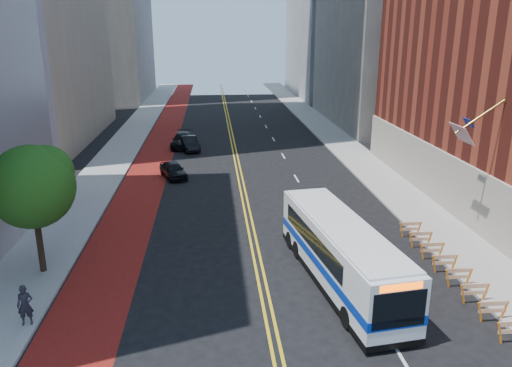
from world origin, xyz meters
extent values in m
plane|color=black|center=(0.00, 0.00, 0.00)|extent=(160.00, 160.00, 0.00)
cube|color=gray|center=(-12.00, 30.00, 0.07)|extent=(4.00, 140.00, 0.15)
cube|color=gray|center=(12.00, 30.00, 0.07)|extent=(4.00, 140.00, 0.15)
cube|color=#5F120D|center=(-8.10, 30.00, 0.00)|extent=(3.60, 140.00, 0.01)
cube|color=gold|center=(-0.18, 30.00, 0.00)|extent=(0.14, 140.00, 0.01)
cube|color=gold|center=(0.18, 30.00, 0.00)|extent=(0.14, 140.00, 0.01)
cube|color=silver|center=(4.80, -2.00, 0.01)|extent=(0.14, 2.20, 0.01)
cube|color=silver|center=(4.80, 6.00, 0.01)|extent=(0.14, 2.20, 0.01)
cube|color=silver|center=(4.80, 14.00, 0.01)|extent=(0.14, 2.20, 0.01)
cube|color=silver|center=(4.80, 22.00, 0.01)|extent=(0.14, 2.20, 0.01)
cube|color=silver|center=(4.80, 30.00, 0.01)|extent=(0.14, 2.20, 0.01)
cube|color=silver|center=(4.80, 38.00, 0.01)|extent=(0.14, 2.20, 0.01)
cube|color=silver|center=(4.80, 46.00, 0.01)|extent=(0.14, 2.20, 0.01)
cube|color=silver|center=(4.80, 54.00, 0.01)|extent=(0.14, 2.20, 0.01)
cube|color=silver|center=(4.80, 62.00, 0.01)|extent=(0.14, 2.20, 0.01)
cube|color=silver|center=(4.80, 70.00, 0.01)|extent=(0.14, 2.20, 0.01)
cube|color=silver|center=(4.80, 78.00, 0.01)|extent=(0.14, 2.20, 0.01)
cube|color=silver|center=(4.80, 86.00, 0.01)|extent=(0.14, 2.20, 0.01)
cube|color=#9E9384|center=(14.05, 12.00, 2.00)|extent=(0.50, 36.00, 4.00)
cube|color=black|center=(14.15, 6.00, 1.10)|extent=(0.35, 2.80, 2.20)
cube|color=black|center=(14.15, 13.00, 1.10)|extent=(0.35, 2.80, 2.20)
cube|color=black|center=(14.15, 20.00, 1.10)|extent=(0.35, 2.80, 2.20)
cube|color=#A57F33|center=(14.05, 8.00, 8.50)|extent=(0.25, 0.25, 0.25)
cylinder|color=#A57F33|center=(12.70, 8.00, 7.60)|extent=(2.85, 0.12, 2.05)
cube|color=#B21419|center=(11.70, 8.00, 6.60)|extent=(0.75, 1.90, 1.05)
cube|color=navy|center=(12.25, 8.45, 7.15)|extent=(0.39, 0.85, 0.52)
cube|color=orange|center=(9.05, -2.00, 0.50)|extent=(0.32, 0.06, 0.99)
cube|color=orange|center=(9.05, -0.45, 0.50)|extent=(0.32, 0.06, 0.99)
cube|color=orange|center=(10.15, -0.45, 0.50)|extent=(0.32, 0.06, 0.99)
cube|color=orange|center=(9.60, -0.45, 0.90)|extent=(1.25, 0.05, 0.22)
cube|color=orange|center=(9.60, -0.45, 0.55)|extent=(1.25, 0.05, 0.18)
cube|color=orange|center=(9.05, 1.10, 0.50)|extent=(0.32, 0.06, 0.99)
cube|color=orange|center=(10.15, 1.10, 0.50)|extent=(0.32, 0.06, 0.99)
cube|color=orange|center=(9.60, 1.10, 0.90)|extent=(1.25, 0.05, 0.22)
cube|color=orange|center=(9.60, 1.10, 0.55)|extent=(1.25, 0.05, 0.18)
cube|color=orange|center=(9.05, 2.65, 0.50)|extent=(0.32, 0.06, 0.99)
cube|color=orange|center=(10.15, 2.65, 0.50)|extent=(0.32, 0.06, 0.99)
cube|color=orange|center=(9.60, 2.65, 0.90)|extent=(1.25, 0.05, 0.22)
cube|color=orange|center=(9.60, 2.65, 0.55)|extent=(1.25, 0.05, 0.18)
cube|color=orange|center=(9.05, 4.20, 0.50)|extent=(0.32, 0.06, 0.99)
cube|color=orange|center=(10.15, 4.20, 0.50)|extent=(0.32, 0.06, 0.99)
cube|color=orange|center=(9.60, 4.20, 0.90)|extent=(1.25, 0.05, 0.22)
cube|color=orange|center=(9.60, 4.20, 0.55)|extent=(1.25, 0.05, 0.18)
cube|color=orange|center=(9.05, 5.75, 0.50)|extent=(0.32, 0.06, 0.99)
cube|color=orange|center=(10.15, 5.75, 0.50)|extent=(0.32, 0.06, 0.99)
cube|color=orange|center=(9.60, 5.75, 0.90)|extent=(1.25, 0.05, 0.22)
cube|color=orange|center=(9.60, 5.75, 0.55)|extent=(1.25, 0.05, 0.18)
cube|color=orange|center=(9.05, 7.30, 0.50)|extent=(0.32, 0.06, 0.99)
cube|color=orange|center=(10.15, 7.30, 0.50)|extent=(0.32, 0.06, 0.99)
cube|color=orange|center=(9.60, 7.30, 0.90)|extent=(1.25, 0.05, 0.22)
cube|color=orange|center=(9.60, 7.30, 0.55)|extent=(1.25, 0.05, 0.18)
cube|color=orange|center=(9.05, 8.85, 0.50)|extent=(0.32, 0.06, 0.99)
cube|color=orange|center=(10.15, 8.85, 0.50)|extent=(0.32, 0.06, 0.99)
cube|color=orange|center=(9.60, 8.85, 0.90)|extent=(1.25, 0.05, 0.22)
cube|color=orange|center=(9.60, 8.85, 0.55)|extent=(1.25, 0.05, 0.18)
cylinder|color=black|center=(-11.30, 6.00, 1.75)|extent=(0.32, 0.32, 3.20)
sphere|color=#14410E|center=(-11.30, 6.00, 4.75)|extent=(4.20, 4.20, 4.20)
sphere|color=#14410E|center=(-10.70, 6.40, 5.35)|extent=(2.80, 2.80, 2.80)
sphere|color=#14410E|center=(-11.80, 5.70, 5.15)|extent=(2.40, 2.40, 2.40)
cube|color=silver|center=(3.86, 3.55, 1.73)|extent=(4.09, 11.94, 2.78)
cube|color=#04289D|center=(3.86, 3.55, 1.32)|extent=(4.13, 11.98, 0.44)
cube|color=black|center=(3.75, 4.32, 2.19)|extent=(3.67, 8.47, 0.93)
cube|color=black|center=(4.64, -2.22, 1.95)|extent=(2.22, 0.40, 1.56)
cube|color=black|center=(3.07, 9.32, 2.15)|extent=(2.02, 0.37, 0.98)
cube|color=#FF5905|center=(4.64, -2.23, 2.93)|extent=(1.77, 0.32, 0.29)
cube|color=silver|center=(3.86, 3.55, 3.17)|extent=(3.89, 11.34, 0.12)
cube|color=black|center=(3.86, 3.55, 0.34)|extent=(4.12, 11.97, 0.29)
cylinder|color=black|center=(3.22, -0.32, 0.49)|extent=(0.42, 1.01, 0.98)
cylinder|color=black|center=(5.50, -0.01, 0.49)|extent=(0.42, 1.01, 0.98)
cylinder|color=black|center=(2.28, 6.64, 0.49)|extent=(0.42, 1.01, 0.98)
cylinder|color=black|center=(4.56, 6.95, 0.49)|extent=(0.42, 1.01, 0.98)
cylinder|color=black|center=(2.09, 8.03, 0.49)|extent=(0.42, 1.01, 0.98)
cylinder|color=black|center=(4.37, 8.34, 0.49)|extent=(0.42, 1.01, 0.98)
imported|color=black|center=(-5.73, 23.24, 0.68)|extent=(2.93, 4.33, 1.37)
imported|color=black|center=(-4.71, 33.38, 0.73)|extent=(2.49, 4.65, 1.46)
imported|color=black|center=(-5.53, 35.00, 0.76)|extent=(2.55, 5.37, 1.51)
imported|color=black|center=(-10.40, 0.94, 1.05)|extent=(0.71, 0.52, 1.81)
camera|label=1|loc=(-2.32, -18.48, 12.22)|focal=35.00mm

